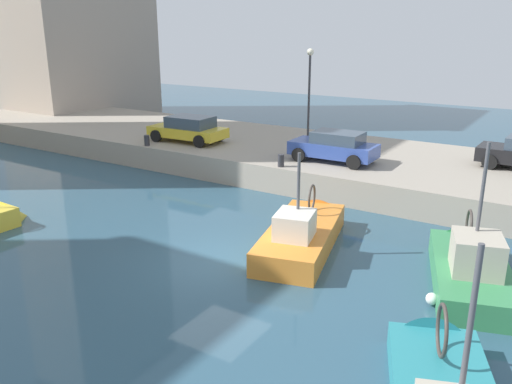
# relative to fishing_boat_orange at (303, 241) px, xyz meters

# --- Properties ---
(water_surface) EXTENTS (80.00, 80.00, 0.00)m
(water_surface) POSITION_rel_fishing_boat_orange_xyz_m (-2.70, 1.57, -0.10)
(water_surface) COLOR #2D5166
(water_surface) RESTS_ON ground
(quay_wall) EXTENTS (9.00, 56.00, 1.20)m
(quay_wall) POSITION_rel_fishing_boat_orange_xyz_m (8.80, 1.57, 0.50)
(quay_wall) COLOR #9E9384
(quay_wall) RESTS_ON ground
(fishing_boat_orange) EXTENTS (6.43, 3.36, 4.31)m
(fishing_boat_orange) POSITION_rel_fishing_boat_orange_xyz_m (0.00, 0.00, 0.00)
(fishing_boat_orange) COLOR orange
(fishing_boat_orange) RESTS_ON ground
(fishing_boat_green) EXTENTS (5.99, 3.51, 5.13)m
(fishing_boat_green) POSITION_rel_fishing_boat_orange_xyz_m (0.17, -5.31, 0.05)
(fishing_boat_green) COLOR #388951
(fishing_boat_green) RESTS_ON ground
(parked_car_blue) EXTENTS (1.97, 3.93, 1.39)m
(parked_car_blue) POSITION_rel_fishing_boat_orange_xyz_m (6.75, 1.98, 1.81)
(parked_car_blue) COLOR #334C9E
(parked_car_blue) RESTS_ON quay_wall
(parked_car_yellow) EXTENTS (2.20, 4.23, 1.37)m
(parked_car_yellow) POSITION_rel_fishing_boat_orange_xyz_m (6.60, 10.37, 1.80)
(parked_car_yellow) COLOR gold
(parked_car_yellow) RESTS_ON quay_wall
(mooring_bollard_south) EXTENTS (0.28, 0.28, 0.55)m
(mooring_bollard_south) POSITION_rel_fishing_boat_orange_xyz_m (4.65, 3.57, 1.38)
(mooring_bollard_south) COLOR #2D2D33
(mooring_bollard_south) RESTS_ON quay_wall
(mooring_bollard_mid) EXTENTS (0.28, 0.28, 0.55)m
(mooring_bollard_mid) POSITION_rel_fishing_boat_orange_xyz_m (4.65, 11.57, 1.38)
(mooring_bollard_mid) COLOR #2D2D33
(mooring_bollard_mid) RESTS_ON quay_wall
(quay_streetlamp) EXTENTS (0.36, 0.36, 4.83)m
(quay_streetlamp) POSITION_rel_fishing_boat_orange_xyz_m (10.30, 5.13, 4.36)
(quay_streetlamp) COLOR #38383D
(quay_streetlamp) RESTS_ON quay_wall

